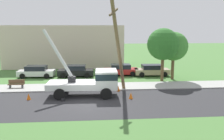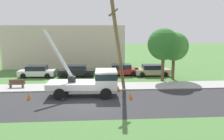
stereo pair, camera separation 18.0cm
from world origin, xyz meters
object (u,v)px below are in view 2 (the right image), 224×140
object	(u,v)px
utility_truck	(92,80)
roadside_tree_near	(174,47)
roadside_tree_far	(164,44)
traffic_cone_curbside	(118,88)
traffic_cone_behind	(29,96)
parked_sedan_tan	(152,70)
park_bench	(17,84)
traffic_cone_ahead	(131,96)
parked_sedan_black	(76,71)
parked_sedan_white	(37,71)
leaning_utility_pole	(118,47)
parked_sedan_red	(121,70)

from	to	relation	value
utility_truck	roadside_tree_near	xyz separation A→B (m)	(9.58, 6.38, 2.50)
roadside_tree_near	roadside_tree_far	size ratio (longest dim) A/B	0.93
utility_truck	traffic_cone_curbside	distance (m)	3.12
traffic_cone_behind	traffic_cone_curbside	size ratio (longest dim) A/B	1.00
parked_sedan_tan	park_bench	world-z (taller)	parked_sedan_tan
traffic_cone_ahead	parked_sedan_black	world-z (taller)	parked_sedan_black
parked_sedan_white	utility_truck	bearing A→B (deg)	-52.47
leaning_utility_pole	parked_sedan_tan	bearing A→B (deg)	56.90
traffic_cone_curbside	parked_sedan_tan	size ratio (longest dim) A/B	0.13
roadside_tree_far	utility_truck	bearing A→B (deg)	-145.21
utility_truck	parked_sedan_black	size ratio (longest dim) A/B	1.51
leaning_utility_pole	parked_sedan_tan	world-z (taller)	leaning_utility_pole
traffic_cone_behind	park_bench	xyz separation A→B (m)	(-2.20, 4.05, 0.18)
traffic_cone_curbside	parked_sedan_white	bearing A→B (deg)	141.38
traffic_cone_curbside	parked_sedan_white	size ratio (longest dim) A/B	0.12
utility_truck	parked_sedan_red	size ratio (longest dim) A/B	1.52
parked_sedan_black	roadside_tree_far	distance (m)	11.19
utility_truck	parked_sedan_white	world-z (taller)	utility_truck
leaning_utility_pole	roadside_tree_far	bearing A→B (deg)	40.99
leaning_utility_pole	roadside_tree_near	size ratio (longest dim) A/B	1.52
traffic_cone_ahead	parked_sedan_tan	distance (m)	10.80
leaning_utility_pole	parked_sedan_white	distance (m)	12.93
traffic_cone_curbside	parked_sedan_red	size ratio (longest dim) A/B	0.13
traffic_cone_behind	roadside_tree_near	distance (m)	17.02
parked_sedan_tan	park_bench	size ratio (longest dim) A/B	2.76
roadside_tree_far	roadside_tree_near	bearing A→B (deg)	26.92
parked_sedan_white	parked_sedan_black	xyz separation A→B (m)	(4.85, -0.00, 0.00)
leaning_utility_pole	traffic_cone_ahead	bearing A→B (deg)	-65.03
leaning_utility_pole	traffic_cone_curbside	distance (m)	4.14
leaning_utility_pole	park_bench	world-z (taller)	leaning_utility_pole
leaning_utility_pole	parked_sedan_tan	xyz separation A→B (m)	(5.19, 7.95, -3.65)
leaning_utility_pole	park_bench	xyz separation A→B (m)	(-10.07, 2.53, -3.90)
roadside_tree_near	park_bench	bearing A→B (deg)	-169.69
traffic_cone_curbside	leaning_utility_pole	bearing A→B (deg)	-96.94
parked_sedan_white	parked_sedan_black	world-z (taller)	same
parked_sedan_tan	parked_sedan_white	bearing A→B (deg)	179.03
traffic_cone_behind	parked_sedan_black	distance (m)	10.31
utility_truck	parked_sedan_red	world-z (taller)	utility_truck
parked_sedan_tan	roadside_tree_far	distance (m)	4.66
parked_sedan_white	park_bench	bearing A→B (deg)	-97.66
utility_truck	leaning_utility_pole	world-z (taller)	leaning_utility_pole
utility_truck	parked_sedan_red	xyz separation A→B (m)	(3.72, 9.28, -0.70)
traffic_cone_behind	park_bench	bearing A→B (deg)	118.47
parked_sedan_red	park_bench	world-z (taller)	parked_sedan_red
parked_sedan_white	roadside_tree_near	bearing A→B (deg)	-8.79
leaning_utility_pole	parked_sedan_black	size ratio (longest dim) A/B	1.91
roadside_tree_far	traffic_cone_ahead	bearing A→B (deg)	-124.60
utility_truck	park_bench	distance (m)	8.34
utility_truck	traffic_cone_behind	size ratio (longest dim) A/B	12.07
parked_sedan_tan	traffic_cone_behind	bearing A→B (deg)	-144.05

